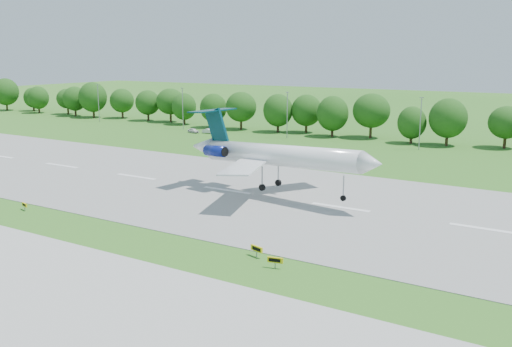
{
  "coord_description": "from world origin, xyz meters",
  "views": [
    {
      "loc": [
        51.58,
        -49.48,
        21.93
      ],
      "look_at": [
        9.9,
        18.0,
        5.23
      ],
      "focal_mm": 40.0,
      "sensor_mm": 36.0,
      "label": 1
    }
  ],
  "objects_px": {
    "airliner": "(271,154)",
    "service_vehicle_a": "(209,131)",
    "taxi_sign_left": "(25,205)",
    "service_vehicle_b": "(193,131)"
  },
  "relations": [
    {
      "from": "taxi_sign_left",
      "to": "service_vehicle_b",
      "type": "relative_size",
      "value": 0.39
    },
    {
      "from": "service_vehicle_a",
      "to": "service_vehicle_b",
      "type": "bearing_deg",
      "value": 103.98
    },
    {
      "from": "airliner",
      "to": "taxi_sign_left",
      "type": "relative_size",
      "value": 23.96
    },
    {
      "from": "taxi_sign_left",
      "to": "service_vehicle_a",
      "type": "height_order",
      "value": "service_vehicle_a"
    },
    {
      "from": "taxi_sign_left",
      "to": "service_vehicle_a",
      "type": "bearing_deg",
      "value": 123.13
    },
    {
      "from": "taxi_sign_left",
      "to": "service_vehicle_b",
      "type": "xyz_separation_m",
      "value": [
        -29.67,
        77.25,
        -0.12
      ]
    },
    {
      "from": "taxi_sign_left",
      "to": "service_vehicle_a",
      "type": "xyz_separation_m",
      "value": [
        -25.15,
        78.56,
        -0.11
      ]
    },
    {
      "from": "taxi_sign_left",
      "to": "service_vehicle_a",
      "type": "relative_size",
      "value": 0.37
    },
    {
      "from": "service_vehicle_b",
      "to": "service_vehicle_a",
      "type": "bearing_deg",
      "value": -58.27
    },
    {
      "from": "airliner",
      "to": "service_vehicle_a",
      "type": "height_order",
      "value": "airliner"
    }
  ]
}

